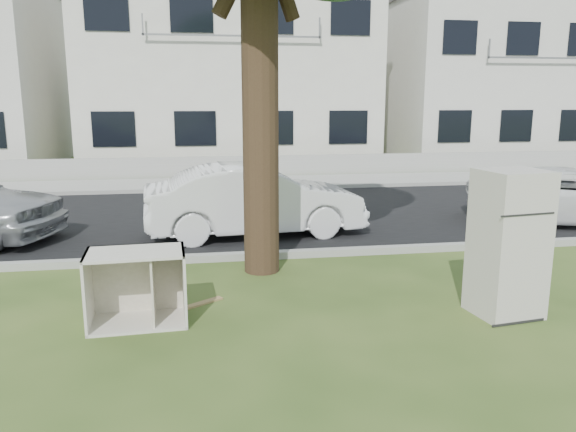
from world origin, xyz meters
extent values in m
plane|color=#2F4619|center=(0.00, 0.00, 0.00)|extent=(120.00, 120.00, 0.00)
cube|color=black|center=(0.00, 6.00, 0.01)|extent=(120.00, 7.00, 0.01)
cube|color=gray|center=(0.00, 2.45, 0.00)|extent=(120.00, 0.18, 0.12)
cube|color=gray|center=(0.00, 9.55, 0.00)|extent=(120.00, 0.18, 0.12)
cube|color=gray|center=(0.00, 11.00, 0.01)|extent=(120.00, 2.80, 0.01)
cube|color=gray|center=(0.00, 12.60, 0.35)|extent=(120.00, 0.15, 0.70)
cylinder|color=black|center=(-0.40, 1.80, 2.60)|extent=(0.54, 0.54, 5.20)
cube|color=silver|center=(0.00, 17.50, 3.60)|extent=(11.00, 8.00, 7.20)
cube|color=beige|center=(12.00, 17.50, 3.30)|extent=(10.00, 8.00, 6.60)
cube|color=#595451|center=(12.00, 17.50, 6.72)|extent=(10.20, 8.16, 0.24)
cube|color=#B9B3A7|center=(2.37, -0.45, 0.90)|extent=(0.83, 0.78, 1.80)
cube|color=white|center=(-2.09, -0.02, 0.44)|extent=(1.17, 0.76, 0.89)
cube|color=olive|center=(-1.60, 0.30, 0.01)|extent=(1.08, 0.78, 0.02)
cube|color=#91754C|center=(-2.16, 0.35, 0.01)|extent=(0.83, 0.29, 0.02)
cube|color=tan|center=(-2.53, 0.57, 0.01)|extent=(0.18, 0.79, 0.02)
imported|color=silver|center=(-0.26, 4.14, 0.69)|extent=(4.32, 1.84, 1.39)
imported|color=white|center=(6.57, 4.16, 0.59)|extent=(4.63, 3.02, 1.18)
camera|label=1|loc=(-1.34, -6.54, 2.63)|focal=35.00mm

